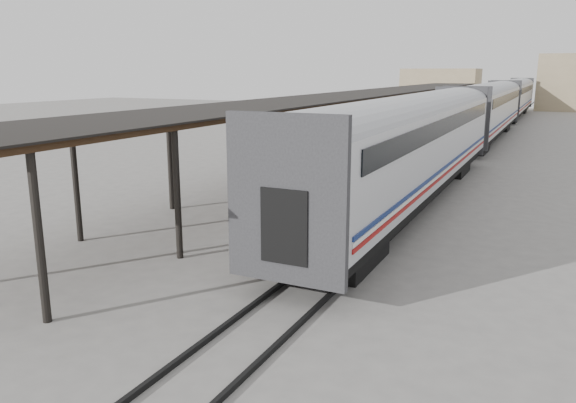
{
  "coord_description": "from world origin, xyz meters",
  "views": [
    {
      "loc": [
        8.75,
        -15.25,
        5.57
      ],
      "look_at": [
        1.49,
        -0.29,
        1.7
      ],
      "focal_mm": 35.0,
      "sensor_mm": 36.0,
      "label": 1
    }
  ],
  "objects_px": {
    "baggage_cart": "(265,240)",
    "porter": "(256,210)",
    "luggage_tug": "(353,156)",
    "pedestrian": "(313,158)"
  },
  "relations": [
    {
      "from": "baggage_cart",
      "to": "luggage_tug",
      "type": "height_order",
      "value": "luggage_tug"
    },
    {
      "from": "baggage_cart",
      "to": "pedestrian",
      "type": "xyz_separation_m",
      "value": [
        -4.84,
        14.79,
        0.15
      ]
    },
    {
      "from": "baggage_cart",
      "to": "porter",
      "type": "bearing_deg",
      "value": -98.23
    },
    {
      "from": "pedestrian",
      "to": "porter",
      "type": "bearing_deg",
      "value": 125.9
    },
    {
      "from": "luggage_tug",
      "to": "porter",
      "type": "distance_m",
      "value": 18.81
    },
    {
      "from": "luggage_tug",
      "to": "pedestrian",
      "type": "bearing_deg",
      "value": -92.63
    },
    {
      "from": "baggage_cart",
      "to": "pedestrian",
      "type": "distance_m",
      "value": 15.57
    },
    {
      "from": "luggage_tug",
      "to": "pedestrian",
      "type": "relative_size",
      "value": 1.04
    },
    {
      "from": "baggage_cart",
      "to": "luggage_tug",
      "type": "relative_size",
      "value": 1.6
    },
    {
      "from": "baggage_cart",
      "to": "luggage_tug",
      "type": "xyz_separation_m",
      "value": [
        -3.47,
        17.79,
        -0.07
      ]
    }
  ]
}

